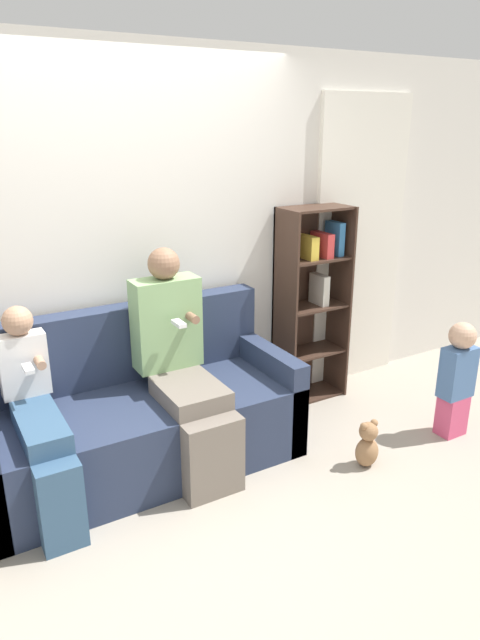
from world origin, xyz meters
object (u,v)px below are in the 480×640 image
child_seated (39,419)px  bookshelf (311,296)px  adult_seated (181,360)px  teddy_bear (367,445)px  couch (139,419)px  toddler_standing (457,377)px

child_seated → bookshelf: bookshelf is taller
bookshelf → child_seated: bearing=-168.1°
adult_seated → bookshelf: 1.32m
child_seated → bookshelf: (2.13, 0.45, 0.25)m
adult_seated → teddy_bear: adult_seated is taller
couch → bookshelf: bookshelf is taller
adult_seated → teddy_bear: 1.29m
adult_seated → bookshelf: bookshelf is taller
child_seated → bookshelf: bearing=11.9°
child_seated → bookshelf: size_ratio=0.75×
child_seated → toddler_standing: size_ratio=1.36×
adult_seated → toddler_standing: bearing=-19.8°
bookshelf → teddy_bear: bearing=-105.8°
couch → adult_seated: (0.25, -0.10, 0.38)m
child_seated → teddy_bear: child_seated is taller
toddler_standing → adult_seated: bearing=160.2°
couch → child_seated: bearing=-165.2°
bookshelf → adult_seated: bearing=-163.0°
couch → teddy_bear: couch is taller
adult_seated → bookshelf: (1.26, 0.39, 0.12)m
couch → teddy_bear: 1.44m
adult_seated → child_seated: (-0.86, -0.06, -0.13)m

